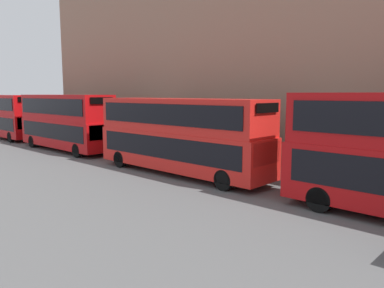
{
  "coord_description": "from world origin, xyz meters",
  "views": [
    {
      "loc": [
        -12.98,
        2.85,
        4.52
      ],
      "look_at": [
        0.48,
        15.62,
        2.02
      ],
      "focal_mm": 35.0,
      "sensor_mm": 36.0,
      "label": 1
    }
  ],
  "objects_px": {
    "bus_third_in_queue": "(65,120)",
    "pedestrian": "(50,131)",
    "bus_trailing": "(7,115)",
    "bus_second_in_queue": "(180,133)"
  },
  "relations": [
    {
      "from": "bus_third_in_queue",
      "to": "bus_trailing",
      "type": "distance_m",
      "value": 11.87
    },
    {
      "from": "bus_third_in_queue",
      "to": "bus_second_in_queue",
      "type": "bearing_deg",
      "value": -90.0
    },
    {
      "from": "bus_trailing",
      "to": "bus_second_in_queue",
      "type": "bearing_deg",
      "value": -90.0
    },
    {
      "from": "bus_trailing",
      "to": "pedestrian",
      "type": "xyz_separation_m",
      "value": [
        2.87,
        -3.17,
        -1.66
      ]
    },
    {
      "from": "bus_third_in_queue",
      "to": "pedestrian",
      "type": "distance_m",
      "value": 9.32
    },
    {
      "from": "pedestrian",
      "to": "bus_second_in_queue",
      "type": "bearing_deg",
      "value": -97.58
    },
    {
      "from": "bus_trailing",
      "to": "pedestrian",
      "type": "relative_size",
      "value": 6.31
    },
    {
      "from": "bus_third_in_queue",
      "to": "pedestrian",
      "type": "height_order",
      "value": "bus_third_in_queue"
    },
    {
      "from": "bus_third_in_queue",
      "to": "pedestrian",
      "type": "relative_size",
      "value": 6.47
    },
    {
      "from": "bus_third_in_queue",
      "to": "bus_trailing",
      "type": "xyz_separation_m",
      "value": [
        -0.0,
        11.87,
        -0.03
      ]
    }
  ]
}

